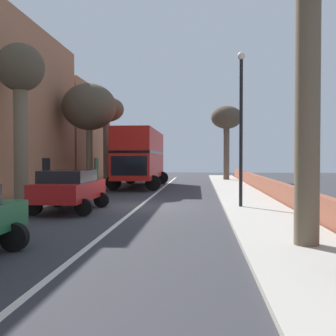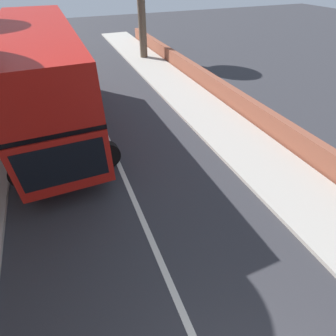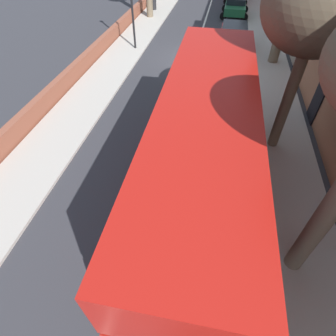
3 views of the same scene
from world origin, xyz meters
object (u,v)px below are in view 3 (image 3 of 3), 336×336
(parked_car_green_left_0, at_px, (235,5))
(parked_car_red_left_1, at_px, (233,36))
(double_decker_bus, at_px, (204,147))
(litter_bin_right, at_px, (154,3))
(street_tree_left_6, at_px, (321,6))

(parked_car_green_left_0, distance_m, parked_car_red_left_1, 8.35)
(double_decker_bus, xyz_separation_m, parked_car_red_left_1, (-0.80, -13.97, -1.41))
(double_decker_bus, height_order, parked_car_red_left_1, double_decker_bus)
(litter_bin_right, bearing_deg, street_tree_left_6, 117.13)
(double_decker_bus, relative_size, parked_car_green_left_0, 2.41)
(parked_car_green_left_0, bearing_deg, litter_bin_right, -2.47)
(parked_car_green_left_0, xyz_separation_m, parked_car_red_left_1, (0.00, 8.35, 0.04))
(parked_car_red_left_1, distance_m, street_tree_left_6, 11.53)
(double_decker_bus, bearing_deg, parked_car_red_left_1, -93.28)
(parked_car_green_left_0, distance_m, street_tree_left_6, 19.44)
(double_decker_bus, distance_m, street_tree_left_6, 5.40)
(street_tree_left_6, height_order, litter_bin_right, street_tree_left_6)
(parked_car_green_left_0, xyz_separation_m, litter_bin_right, (7.80, -0.34, -0.21))
(parked_car_green_left_0, distance_m, litter_bin_right, 7.81)
(street_tree_left_6, xyz_separation_m, litter_bin_right, (9.81, -19.16, -4.65))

